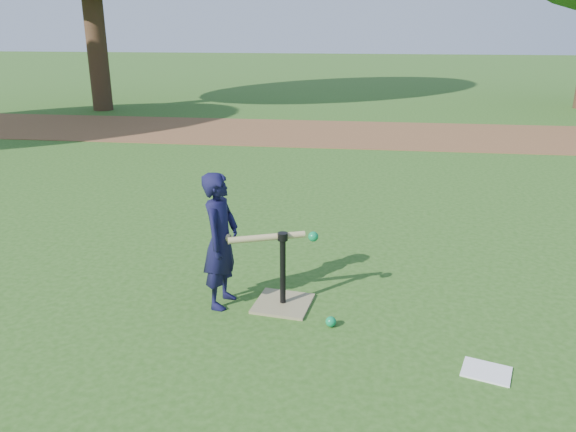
# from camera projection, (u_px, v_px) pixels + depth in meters

# --- Properties ---
(ground) EXTENTS (80.00, 80.00, 0.00)m
(ground) POSITION_uv_depth(u_px,v_px,m) (259.00, 305.00, 4.49)
(ground) COLOR #285116
(ground) RESTS_ON ground
(dirt_strip) EXTENTS (24.00, 3.00, 0.01)m
(dirt_strip) POSITION_uv_depth(u_px,v_px,m) (326.00, 133.00, 11.51)
(dirt_strip) COLOR brown
(dirt_strip) RESTS_ON ground
(child) EXTENTS (0.31, 0.43, 1.08)m
(child) POSITION_uv_depth(u_px,v_px,m) (221.00, 241.00, 4.34)
(child) COLOR black
(child) RESTS_ON ground
(wiffle_ball_ground) EXTENTS (0.08, 0.08, 0.08)m
(wiffle_ball_ground) POSITION_uv_depth(u_px,v_px,m) (331.00, 322.00, 4.15)
(wiffle_ball_ground) COLOR #0B8145
(wiffle_ball_ground) RESTS_ON ground
(clipboard) EXTENTS (0.36, 0.31, 0.01)m
(clipboard) POSITION_uv_depth(u_px,v_px,m) (486.00, 371.00, 3.62)
(clipboard) COLOR white
(clipboard) RESTS_ON ground
(batting_tee) EXTENTS (0.48, 0.48, 0.61)m
(batting_tee) POSITION_uv_depth(u_px,v_px,m) (283.00, 292.00, 4.45)
(batting_tee) COLOR #8C8159
(batting_tee) RESTS_ON ground
(swing_action) EXTENTS (0.72, 0.27, 0.08)m
(swing_action) POSITION_uv_depth(u_px,v_px,m) (273.00, 237.00, 4.31)
(swing_action) COLOR tan
(swing_action) RESTS_ON ground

